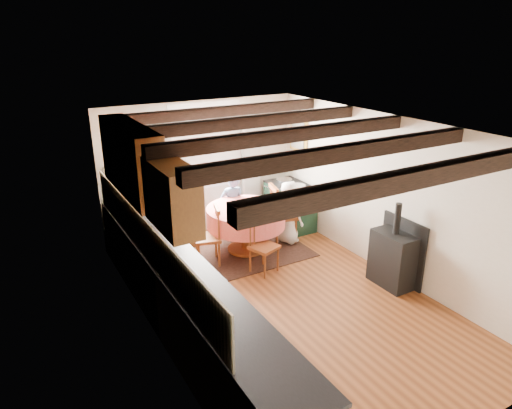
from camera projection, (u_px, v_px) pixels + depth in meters
floor at (285, 299)px, 6.44m from camera, size 3.60×5.50×0.00m
ceiling at (289, 128)px, 5.59m from camera, size 3.60×5.50×0.00m
wall_back at (201, 169)px, 8.25m from camera, size 3.60×0.00×2.40m
wall_front at (472, 331)px, 3.78m from camera, size 3.60×0.00×2.40m
wall_left at (152, 250)px, 5.18m from camera, size 0.00×5.50×2.40m
wall_right at (388, 197)px, 6.85m from camera, size 0.00×5.50×2.40m
beam_a at (417, 177)px, 4.00m from camera, size 3.60×0.16×0.16m
beam_b at (342, 153)px, 4.81m from camera, size 3.60×0.16×0.16m
beam_c at (289, 135)px, 5.63m from camera, size 3.60×0.16×0.16m
beam_d at (249, 122)px, 6.44m from camera, size 3.60×0.16×0.16m
beam_e at (218, 112)px, 7.25m from camera, size 3.60×0.16×0.16m
splash_left at (146, 240)px, 5.43m from camera, size 0.02×4.50×0.55m
splash_back at (147, 177)px, 7.77m from camera, size 1.40×0.02×0.55m
base_cabinet_left at (181, 302)px, 5.58m from camera, size 0.60×5.30×0.88m
base_cabinet_back at (153, 225)px, 7.78m from camera, size 1.30×0.60×0.88m
worktop_left at (181, 267)px, 5.43m from camera, size 0.64×5.30×0.04m
worktop_back at (151, 200)px, 7.60m from camera, size 1.30×0.64×0.04m
wall_cabinet_glass at (131, 159)px, 5.97m from camera, size 0.34×1.80×0.90m
wall_cabinet_solid at (172, 196)px, 4.77m from camera, size 0.34×0.90×0.70m
window_frame at (206, 146)px, 8.14m from camera, size 1.34×0.03×1.54m
window_pane at (206, 146)px, 8.15m from camera, size 1.20×0.01×1.40m
curtain_left at (163, 182)px, 7.85m from camera, size 0.35×0.10×2.10m
curtain_right at (251, 168)px, 8.64m from camera, size 0.35×0.10×2.10m
curtain_rod at (207, 112)px, 7.86m from camera, size 2.00×0.03×0.03m
wall_picture at (299, 135)px, 8.53m from camera, size 0.04×0.50×0.60m
wall_plate at (254, 135)px, 8.54m from camera, size 0.30×0.02×0.30m
rug at (246, 251)px, 7.85m from camera, size 1.97×1.53×0.01m
dining_table at (246, 230)px, 7.71m from camera, size 1.30×1.30×0.78m
chair_near at (264, 245)px, 7.03m from camera, size 0.50×0.51×0.90m
chair_left at (207, 236)px, 7.28m from camera, size 0.53×0.52×0.96m
chair_right at (283, 213)px, 8.06m from camera, size 0.56×0.55×1.04m
aga_range at (290, 206)px, 8.66m from camera, size 0.61×0.95×0.87m
cast_iron_stove at (394, 245)px, 6.61m from camera, size 0.38×0.63×1.27m
child_far at (232, 207)px, 8.19m from camera, size 0.48×0.37×1.18m
child_right at (289, 212)px, 8.00m from camera, size 0.49×0.62×1.11m
bowl_a at (237, 208)px, 7.50m from camera, size 0.22×0.22×0.05m
bowl_b at (240, 209)px, 7.44m from camera, size 0.17×0.17×0.05m
cup at (257, 208)px, 7.46m from camera, size 0.14×0.14×0.09m
canister_tall at (132, 196)px, 7.37m from camera, size 0.13×0.13×0.22m
canister_wide at (158, 190)px, 7.71m from camera, size 0.18×0.18×0.20m
canister_slim at (166, 189)px, 7.62m from camera, size 0.10×0.10×0.28m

